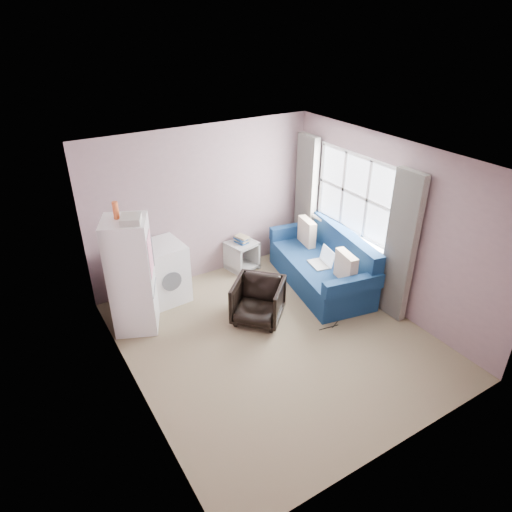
{
  "coord_description": "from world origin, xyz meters",
  "views": [
    {
      "loc": [
        -2.81,
        -4.08,
        3.99
      ],
      "look_at": [
        0.05,
        0.6,
        1.0
      ],
      "focal_mm": 32.0,
      "sensor_mm": 36.0,
      "label": 1
    }
  ],
  "objects_px": {
    "armchair": "(258,299)",
    "side_table": "(242,253)",
    "washing_machine": "(162,271)",
    "sofa": "(324,266)",
    "fridge": "(131,275)"
  },
  "relations": [
    {
      "from": "fridge",
      "to": "sofa",
      "type": "distance_m",
      "value": 3.03
    },
    {
      "from": "fridge",
      "to": "side_table",
      "type": "bearing_deg",
      "value": 41.03
    },
    {
      "from": "armchair",
      "to": "sofa",
      "type": "relative_size",
      "value": 0.31
    },
    {
      "from": "washing_machine",
      "to": "sofa",
      "type": "height_order",
      "value": "same"
    },
    {
      "from": "armchair",
      "to": "washing_machine",
      "type": "relative_size",
      "value": 0.75
    },
    {
      "from": "armchair",
      "to": "fridge",
      "type": "distance_m",
      "value": 1.78
    },
    {
      "from": "fridge",
      "to": "sofa",
      "type": "bearing_deg",
      "value": 14.34
    },
    {
      "from": "side_table",
      "to": "sofa",
      "type": "height_order",
      "value": "sofa"
    },
    {
      "from": "side_table",
      "to": "sofa",
      "type": "relative_size",
      "value": 0.28
    },
    {
      "from": "washing_machine",
      "to": "side_table",
      "type": "xyz_separation_m",
      "value": [
        1.49,
        0.18,
        -0.19
      ]
    },
    {
      "from": "washing_machine",
      "to": "side_table",
      "type": "height_order",
      "value": "washing_machine"
    },
    {
      "from": "fridge",
      "to": "armchair",
      "type": "bearing_deg",
      "value": -2.66
    },
    {
      "from": "armchair",
      "to": "side_table",
      "type": "relative_size",
      "value": 1.12
    },
    {
      "from": "washing_machine",
      "to": "armchair",
      "type": "bearing_deg",
      "value": -56.19
    },
    {
      "from": "armchair",
      "to": "side_table",
      "type": "bearing_deg",
      "value": 115.47
    }
  ]
}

